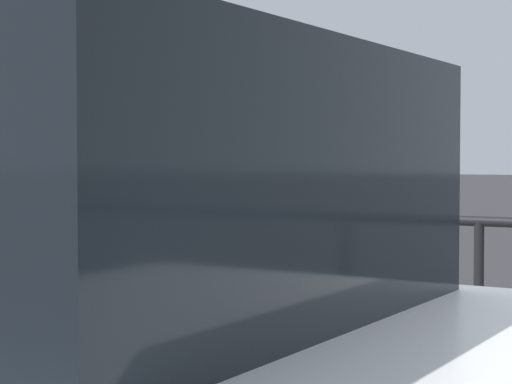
{
  "coord_description": "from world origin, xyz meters",
  "views": [
    {
      "loc": [
        1.6,
        -2.94,
        1.5
      ],
      "look_at": [
        -0.53,
        0.61,
        1.34
      ],
      "focal_mm": 63.19,
      "sensor_mm": 36.0,
      "label": 1
    }
  ],
  "objects": [
    {
      "name": "parking_meter",
      "position": [
        -0.23,
        0.51,
        1.2
      ],
      "size": [
        0.18,
        0.19,
        1.46
      ],
      "rotation": [
        0.0,
        0.0,
        3.08
      ],
      "color": "slate",
      "rests_on": "sidewalk_curb"
    },
    {
      "name": "background_railing",
      "position": [
        -0.0,
        2.27,
        0.87
      ],
      "size": [
        24.06,
        0.06,
        1.03
      ],
      "color": "black",
      "rests_on": "sidewalk_curb"
    },
    {
      "name": "pedestrian_at_meter",
      "position": [
        -0.77,
        0.62,
        1.12
      ],
      "size": [
        0.71,
        0.55,
        1.73
      ],
      "rotation": [
        0.0,
        0.0,
        -0.23
      ],
      "color": "brown",
      "rests_on": "sidewalk_curb"
    }
  ]
}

